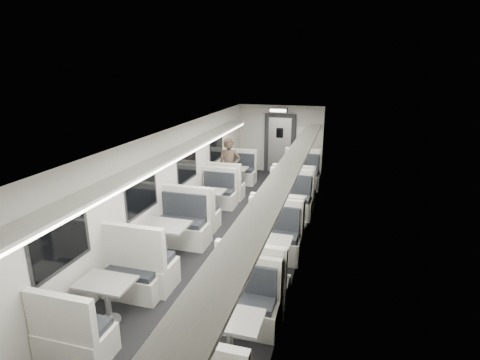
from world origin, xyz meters
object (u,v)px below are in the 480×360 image
Objects in this scene: booth_right_c at (265,259)px; booth_left_a at (233,179)px; booth_right_d at (230,340)px; exit_sign at (278,110)px; booth_right_b at (285,213)px; booth_left_d at (108,301)px; booth_right_a at (298,183)px; passenger at (229,168)px; booth_left_b at (209,203)px; booth_left_c at (164,243)px; vestibule_door at (280,144)px.

booth_left_a is at bearing 112.98° from booth_right_c.
booth_right_d is 3.25× the size of exit_sign.
booth_right_b is 4.90m from exit_sign.
booth_right_a is at bearing 72.78° from booth_left_d.
booth_left_a is 1.17× the size of passenger.
exit_sign is (1.00, 4.12, 1.92)m from booth_left_b.
booth_right_b is 1.12× the size of booth_right_d.
booth_left_d is at bearing 171.58° from booth_right_d.
booth_left_c is 1.32× the size of passenger.
booth_right_a is 1.30× the size of passenger.
booth_left_b is 0.87× the size of booth_right_a.
booth_right_c is 4.51m from passenger.
booth_left_c is at bearing -98.64° from exit_sign.
booth_right_c is at bearing -81.43° from exit_sign.
booth_left_d is at bearing -96.76° from exit_sign.
booth_left_c reaches higher than booth_left_b.
booth_right_d is (0.00, -2.10, -0.04)m from booth_right_c.
vestibule_door reaches higher than booth_left_d.
booth_right_b is at bearing -8.29° from booth_left_b.
booth_left_a is 3.32× the size of exit_sign.
booth_left_a is at bearing 106.36° from booth_right_d.
vestibule_door is 3.39× the size of exit_sign.
passenger is (-1.92, 4.05, 0.48)m from booth_right_c.
booth_left_d is 9.01m from vestibule_door.
booth_left_b is at bearing -133.09° from booth_right_a.
booth_left_b is 0.95× the size of vestibule_door.
vestibule_door is at bearing 96.19° from booth_right_d.
passenger is at bearing 136.42° from booth_right_b.
booth_left_c reaches higher than booth_left_d.
booth_right_a is 2.07m from passenger.
booth_left_c is 2.00m from booth_right_c.
exit_sign is (-1.00, 6.64, 1.88)m from booth_right_c.
vestibule_door reaches higher than booth_left_b.
booth_left_b is at bearing -109.66° from passenger.
booth_right_a is 4.65m from booth_right_c.
exit_sign reaches higher than booth_left_b.
booth_right_c is at bearing -67.02° from booth_left_a.
booth_left_a is at bearing 90.00° from booth_left_b.
booth_left_a is 1.04× the size of booth_left_d.
vestibule_door is at bearing 77.76° from booth_left_b.
booth_left_c is 6.92m from exit_sign.
booth_left_b is 1.01× the size of booth_left_d.
booth_left_c is 1.05× the size of booth_right_c.
booth_right_a is (2.00, 4.60, -0.01)m from booth_left_c.
booth_left_a reaches higher than booth_right_d.
booth_right_b is 2.22m from booth_right_c.
booth_left_b is 0.86× the size of booth_left_c.
booth_right_c is 7.22m from vestibule_door.
booth_right_d is at bearing -83.81° from vestibule_door.
booth_left_c is at bearing -107.90° from passenger.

